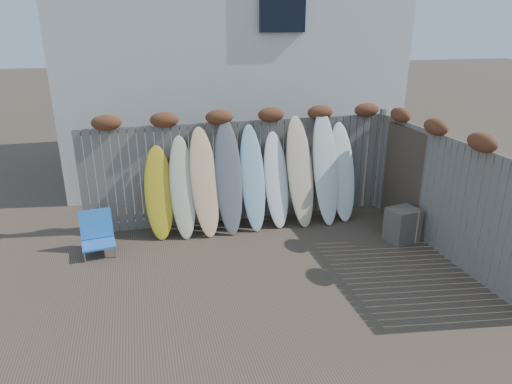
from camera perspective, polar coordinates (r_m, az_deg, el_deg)
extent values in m
plane|color=#493A2D|center=(7.24, 2.45, -10.67)|extent=(80.00, 80.00, 0.00)
cube|color=slate|center=(8.95, -1.95, 2.57)|extent=(6.00, 0.10, 2.00)
cube|color=slate|center=(10.00, 15.09, 4.08)|extent=(0.10, 0.10, 2.10)
ellipsoid|color=brown|center=(8.46, -18.21, 8.23)|extent=(0.52, 0.28, 0.28)
ellipsoid|color=brown|center=(8.45, -11.38, 8.83)|extent=(0.52, 0.28, 0.28)
ellipsoid|color=brown|center=(8.57, -4.62, 9.31)|extent=(0.52, 0.28, 0.28)
ellipsoid|color=brown|center=(8.79, 1.89, 9.64)|extent=(0.52, 0.28, 0.28)
ellipsoid|color=brown|center=(9.12, 8.02, 9.85)|extent=(0.52, 0.28, 0.28)
ellipsoid|color=brown|center=(9.55, 13.66, 9.94)|extent=(0.52, 0.28, 0.28)
cube|color=slate|center=(8.28, 22.40, -0.50)|extent=(0.10, 4.40, 2.00)
ellipsoid|color=brown|center=(7.44, 26.42, 5.57)|extent=(0.28, 0.56, 0.28)
ellipsoid|color=brown|center=(8.27, 21.57, 7.57)|extent=(0.28, 0.56, 0.28)
ellipsoid|color=brown|center=(9.17, 17.60, 9.16)|extent=(0.28, 0.56, 0.28)
cube|color=silver|center=(12.67, -4.06, 16.96)|extent=(8.00, 5.00, 6.00)
cube|color=black|center=(10.38, 3.36, 22.88)|extent=(1.00, 0.12, 1.30)
cube|color=blue|center=(8.26, -19.06, -6.15)|extent=(0.59, 0.53, 0.03)
cube|color=blue|center=(8.38, -19.37, -3.75)|extent=(0.55, 0.23, 0.50)
cylinder|color=#A2A2A9|center=(8.12, -20.63, -7.61)|extent=(0.03, 0.03, 0.20)
cylinder|color=#B1B2B9|center=(8.48, -20.73, -6.39)|extent=(0.03, 0.03, 0.20)
cylinder|color=#B1B2B9|center=(8.12, -17.15, -7.16)|extent=(0.03, 0.03, 0.20)
cylinder|color=#B3B2B9|center=(8.49, -17.40, -5.97)|extent=(0.03, 0.03, 0.20)
cube|color=brown|center=(8.69, 17.82, -3.91)|extent=(0.60, 0.54, 0.61)
cube|color=#483A2B|center=(9.18, 18.05, 1.73)|extent=(0.12, 1.28, 1.91)
ellipsoid|color=gold|center=(8.47, -12.03, -0.12)|extent=(0.55, 0.63, 1.67)
ellipsoid|color=beige|center=(8.41, -9.16, 0.54)|extent=(0.46, 0.66, 1.83)
ellipsoid|color=#FFC982|center=(8.42, -6.46, 1.19)|extent=(0.58, 0.75, 1.97)
ellipsoid|color=slate|center=(8.48, -3.44, 1.84)|extent=(0.52, 0.75, 2.09)
ellipsoid|color=#95BDD5|center=(8.61, -0.41, 1.73)|extent=(0.47, 0.70, 1.96)
ellipsoid|color=white|center=(8.77, 2.54, 1.50)|extent=(0.49, 0.66, 1.80)
ellipsoid|color=beige|center=(8.84, 5.54, 2.53)|extent=(0.58, 0.77, 2.08)
ellipsoid|color=silver|center=(8.99, 8.69, 3.01)|extent=(0.49, 0.77, 2.17)
ellipsoid|color=white|center=(9.23, 10.71, 2.46)|extent=(0.52, 0.68, 1.91)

